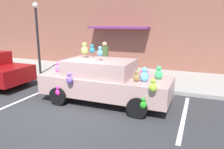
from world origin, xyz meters
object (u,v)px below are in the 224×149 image
Objects in this scene: plush_covered_car at (104,80)px; teddy_bear_on_sidewalk at (111,75)px; pedestrian_near_shopfront at (105,63)px; street_lamp_post at (37,31)px.

plush_covered_car is 2.33m from teddy_bear_on_sidewalk.
plush_covered_car is 2.51m from pedestrian_near_shopfront.
street_lamp_post reaches higher than pedestrian_near_shopfront.
plush_covered_car is 5.56m from street_lamp_post.
plush_covered_car reaches higher than pedestrian_near_shopfront.
teddy_bear_on_sidewalk is (-0.65, 2.22, -0.33)m from plush_covered_car.
teddy_bear_on_sidewalk is at bearing -13.15° from pedestrian_near_shopfront.
plush_covered_car is at bearing -66.60° from pedestrian_near_shopfront.
pedestrian_near_shopfront is at bearing 166.85° from teddy_bear_on_sidewalk.
teddy_bear_on_sidewalk is at bearing 106.37° from plush_covered_car.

